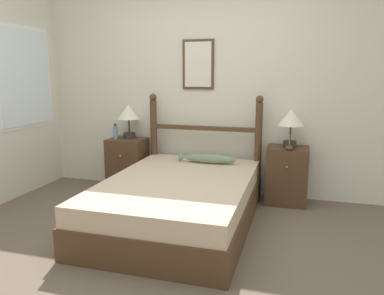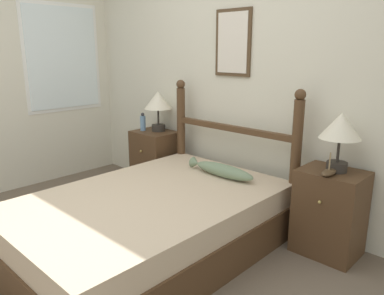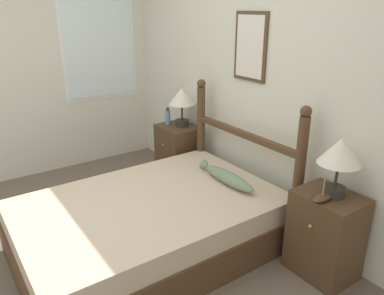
% 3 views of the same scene
% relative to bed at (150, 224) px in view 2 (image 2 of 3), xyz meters
% --- Properties ---
extents(ground_plane, '(16.00, 16.00, 0.00)m').
position_rel_bed_xyz_m(ground_plane, '(-0.02, -0.57, -0.23)').
color(ground_plane, brown).
extents(wall_back, '(6.40, 0.08, 2.55)m').
position_rel_bed_xyz_m(wall_back, '(-0.02, 1.16, 1.05)').
color(wall_back, beige).
rests_on(wall_back, ground_plane).
extents(bed, '(1.38, 2.05, 0.46)m').
position_rel_bed_xyz_m(bed, '(0.00, 0.00, 0.00)').
color(bed, '#4C331E').
rests_on(bed, ground_plane).
extents(headboard, '(1.39, 0.09, 1.22)m').
position_rel_bed_xyz_m(headboard, '(0.00, 0.98, 0.43)').
color(headboard, '#4C331E').
rests_on(headboard, ground_plane).
extents(nightstand_left, '(0.46, 0.39, 0.65)m').
position_rel_bed_xyz_m(nightstand_left, '(-0.99, 0.91, 0.10)').
color(nightstand_left, '#4C331E').
rests_on(nightstand_left, ground_plane).
extents(nightstand_right, '(0.46, 0.39, 0.65)m').
position_rel_bed_xyz_m(nightstand_right, '(0.99, 0.91, 0.10)').
color(nightstand_right, '#4C331E').
rests_on(nightstand_right, ground_plane).
extents(table_lamp_left, '(0.29, 0.29, 0.43)m').
position_rel_bed_xyz_m(table_lamp_left, '(-0.98, 0.96, 0.74)').
color(table_lamp_left, '#2D2823').
rests_on(table_lamp_left, nightstand_left).
extents(table_lamp_right, '(0.29, 0.29, 0.43)m').
position_rel_bed_xyz_m(table_lamp_right, '(1.00, 0.92, 0.74)').
color(table_lamp_right, '#2D2823').
rests_on(table_lamp_right, nightstand_right).
extents(bottle, '(0.06, 0.06, 0.20)m').
position_rel_bed_xyz_m(bottle, '(-1.12, 0.86, 0.51)').
color(bottle, '#668CB2').
rests_on(bottle, nightstand_left).
extents(model_boat, '(0.08, 0.18, 0.17)m').
position_rel_bed_xyz_m(model_boat, '(1.00, 0.80, 0.45)').
color(model_boat, '#4C3823').
rests_on(model_boat, nightstand_right).
extents(fish_pillow, '(0.66, 0.13, 0.11)m').
position_rel_bed_xyz_m(fish_pillow, '(0.12, 0.70, 0.29)').
color(fish_pillow, gray).
rests_on(fish_pillow, bed).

